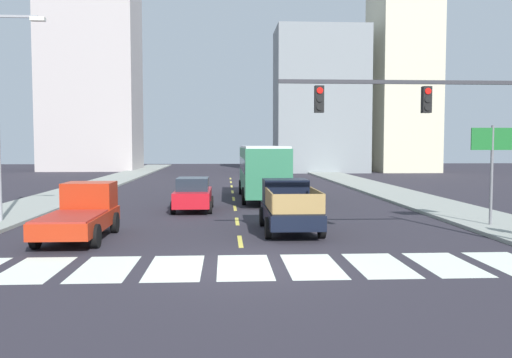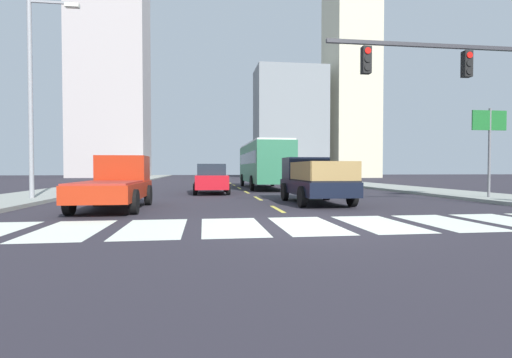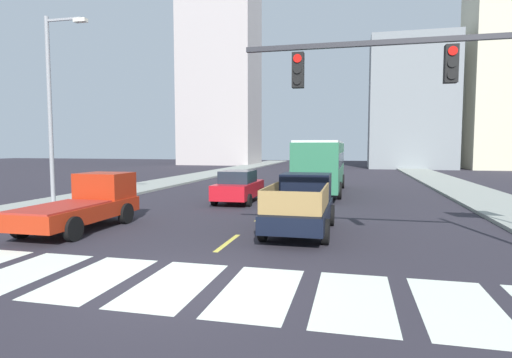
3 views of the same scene
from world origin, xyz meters
The scene contains 28 objects.
ground_plane centered at (0.00, 0.00, 0.00)m, with size 160.00×160.00×0.00m, color #29262F.
sidewalk_right centered at (11.03, 18.00, 0.07)m, with size 3.75×110.00×0.15m, color gray.
sidewalk_left centered at (-11.03, 18.00, 0.07)m, with size 3.75×110.00×0.15m, color gray.
crosswalk_stripe_1 centered at (-5.77, 0.00, 0.00)m, with size 1.50×3.22×0.01m, color silver.
crosswalk_stripe_2 centered at (-3.85, 0.00, 0.00)m, with size 1.50×3.22×0.01m, color silver.
crosswalk_stripe_3 centered at (-1.92, 0.00, 0.00)m, with size 1.50×3.22×0.01m, color silver.
crosswalk_stripe_4 centered at (0.00, 0.00, 0.00)m, with size 1.50×3.22×0.01m, color silver.
crosswalk_stripe_5 centered at (1.92, 0.00, 0.00)m, with size 1.50×3.22×0.01m, color silver.
crosswalk_stripe_6 centered at (3.85, 0.00, 0.00)m, with size 1.50×3.22×0.01m, color silver.
crosswalk_stripe_7 centered at (5.77, 0.00, 0.00)m, with size 1.50×3.22×0.01m, color silver.
lane_dash_0 centered at (0.00, 4.00, 0.00)m, with size 0.16×2.40×0.01m, color #D8C648.
lane_dash_1 centered at (0.00, 9.00, 0.00)m, with size 0.16×2.40×0.01m, color #D8C648.
lane_dash_2 centered at (0.00, 14.00, 0.00)m, with size 0.16×2.40×0.01m, color #D8C648.
lane_dash_3 centered at (0.00, 19.00, 0.00)m, with size 0.16×2.40×0.01m, color #D8C648.
lane_dash_4 centered at (0.00, 24.00, 0.00)m, with size 0.16×2.40×0.01m, color #D8C648.
lane_dash_5 centered at (0.00, 29.00, 0.00)m, with size 0.16×2.40×0.01m, color #D8C648.
lane_dash_6 centered at (0.00, 34.00, 0.00)m, with size 0.16×2.40×0.01m, color #D8C648.
lane_dash_7 centered at (0.00, 39.00, 0.00)m, with size 0.16×2.40×0.01m, color #D8C648.
pickup_stakebed centered at (2.01, 6.47, 0.94)m, with size 2.18×5.20×1.96m.
pickup_dark centered at (-5.78, 5.10, 0.92)m, with size 2.18×5.20×1.96m.
city_bus centered at (1.78, 18.58, 1.95)m, with size 2.72×10.80×3.32m.
sedan_near_left centered at (-2.18, 12.98, 0.86)m, with size 2.02×4.40×1.72m.
traffic_signal_gantry centered at (6.99, 2.02, 4.19)m, with size 8.70×0.27×6.00m.
direction_sign_green centered at (10.29, 6.44, 3.03)m, with size 1.70×0.12×4.20m.
streetlight_left centered at (-10.02, 8.71, 4.97)m, with size 2.20×0.28×9.00m.
tower_tall_centre centered at (-18.01, 57.98, 24.14)m, with size 11.92×9.65×48.29m, color #ADA3A1.
block_mid_left centered at (11.18, 51.50, 8.74)m, with size 11.02×7.33×17.48m, color gray.
block_mid_right centered at (21.77, 52.59, 16.98)m, with size 7.23×9.16×33.96m, color beige.
Camera 2 is at (-2.62, -9.58, 1.45)m, focal length 27.10 mm.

